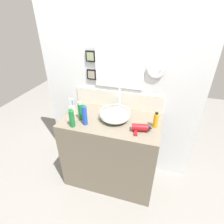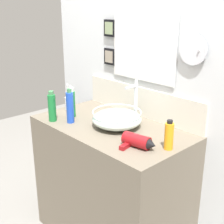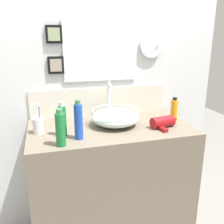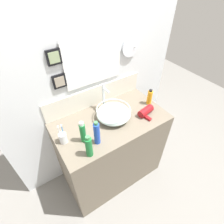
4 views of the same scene
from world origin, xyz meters
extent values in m
cube|color=#6B6051|center=(0.00, 0.00, 0.46)|extent=(1.07, 0.59, 0.91)
cube|color=silver|center=(0.00, 0.33, 1.18)|extent=(1.89, 0.06, 2.35)
cube|color=beige|center=(0.00, 0.29, 1.02)|extent=(1.05, 0.02, 0.21)
cube|color=white|center=(0.01, 0.29, 1.40)|extent=(0.49, 0.01, 0.39)
cube|color=white|center=(0.01, 0.28, 1.40)|extent=(0.55, 0.01, 0.45)
cylinder|color=silver|center=(0.40, 0.28, 1.42)|extent=(0.18, 0.01, 0.18)
cylinder|color=silver|center=(0.44, 0.29, 1.42)|extent=(0.01, 0.06, 0.01)
cube|color=black|center=(-0.32, 0.28, 1.51)|extent=(0.11, 0.02, 0.12)
cube|color=gray|center=(-0.32, 0.28, 1.51)|extent=(0.08, 0.01, 0.09)
cube|color=black|center=(-0.32, 0.28, 1.30)|extent=(0.11, 0.02, 0.12)
cube|color=gray|center=(-0.32, 0.28, 1.30)|extent=(0.08, 0.01, 0.09)
ellipsoid|color=silver|center=(0.04, 0.02, 0.96)|extent=(0.32, 0.32, 0.11)
torus|color=silver|center=(0.04, 0.02, 1.02)|extent=(0.32, 0.32, 0.01)
torus|color=#B2B7BC|center=(0.04, 0.02, 0.91)|extent=(0.12, 0.12, 0.01)
cylinder|color=silver|center=(0.04, 0.19, 1.04)|extent=(0.02, 0.02, 0.26)
cylinder|color=silver|center=(0.04, 0.14, 1.16)|extent=(0.02, 0.10, 0.02)
cylinder|color=silver|center=(0.04, 0.19, 1.18)|extent=(0.02, 0.02, 0.03)
cylinder|color=maroon|center=(0.33, -0.11, 0.95)|extent=(0.17, 0.10, 0.08)
cone|color=black|center=(0.43, -0.09, 0.95)|extent=(0.06, 0.07, 0.06)
cube|color=maroon|center=(0.30, -0.16, 0.92)|extent=(0.05, 0.09, 0.02)
cylinder|color=silver|center=(-0.46, 0.00, 0.96)|extent=(0.06, 0.06, 0.10)
cylinder|color=blue|center=(-0.45, 0.01, 1.00)|extent=(0.01, 0.01, 0.17)
cube|color=white|center=(-0.45, 0.01, 1.09)|extent=(0.01, 0.01, 0.02)
cylinder|color=white|center=(-0.48, 0.00, 1.00)|extent=(0.01, 0.01, 0.17)
cube|color=white|center=(-0.48, 0.00, 1.10)|extent=(0.01, 0.01, 0.02)
cylinder|color=orange|center=(0.47, 0.00, 0.99)|extent=(0.05, 0.05, 0.15)
cylinder|color=black|center=(0.47, 0.00, 1.07)|extent=(0.03, 0.03, 0.02)
cylinder|color=blue|center=(-0.23, -0.16, 1.02)|extent=(0.05, 0.05, 0.21)
cylinder|color=#3F7F4C|center=(-0.23, -0.16, 1.13)|extent=(0.03, 0.03, 0.03)
cylinder|color=#197233|center=(-0.34, -0.23, 1.00)|extent=(0.05, 0.05, 0.19)
cylinder|color=#3F7F4C|center=(-0.34, -0.23, 1.11)|extent=(0.03, 0.03, 0.03)
cylinder|color=#197233|center=(-0.32, -0.08, 1.00)|extent=(0.05, 0.05, 0.18)
cylinder|color=silver|center=(-0.32, -0.08, 1.11)|extent=(0.03, 0.03, 0.03)
camera|label=1|loc=(0.47, -1.53, 1.96)|focal=28.00mm
camera|label=2|loc=(1.41, -1.30, 1.68)|focal=50.00mm
camera|label=3|loc=(-0.41, -1.53, 1.49)|focal=40.00mm
camera|label=4|loc=(-0.63, -0.99, 2.06)|focal=28.00mm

